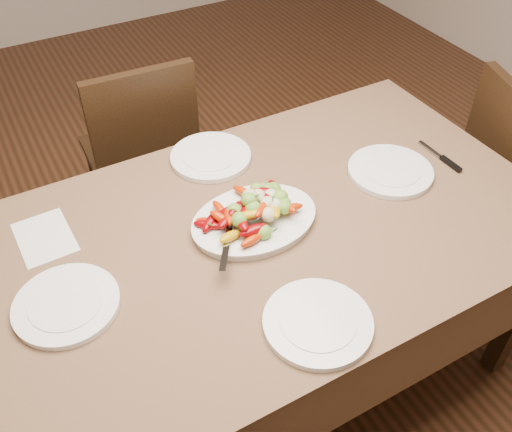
{
  "coord_description": "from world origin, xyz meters",
  "views": [
    {
      "loc": [
        -0.72,
        -1.35,
        1.93
      ],
      "look_at": [
        -0.14,
        -0.29,
        0.82
      ],
      "focal_mm": 40.0,
      "sensor_mm": 36.0,
      "label": 1
    }
  ],
  "objects": [
    {
      "name": "plate_right",
      "position": [
        0.39,
        -0.26,
        0.77
      ],
      "size": [
        0.28,
        0.28,
        0.02
      ],
      "primitive_type": "cylinder",
      "color": "white",
      "rests_on": "dining_table"
    },
    {
      "name": "dining_table",
      "position": [
        -0.14,
        -0.29,
        0.38
      ],
      "size": [
        1.85,
        1.06,
        0.76
      ],
      "primitive_type": "cube",
      "rotation": [
        0.0,
        0.0,
        0.01
      ],
      "color": "brown",
      "rests_on": "ground"
    },
    {
      "name": "menu_card",
      "position": [
        -0.69,
        -0.02,
        0.76
      ],
      "size": [
        0.16,
        0.21,
        0.0
      ],
      "primitive_type": "cube",
      "rotation": [
        0.0,
        0.0,
        0.03
      ],
      "color": "silver",
      "rests_on": "dining_table"
    },
    {
      "name": "floor",
      "position": [
        0.0,
        0.0,
        0.0
      ],
      "size": [
        6.0,
        6.0,
        0.0
      ],
      "primitive_type": "plane",
      "color": "#3B2011",
      "rests_on": "ground"
    },
    {
      "name": "plate_left",
      "position": [
        -0.7,
        -0.3,
        0.77
      ],
      "size": [
        0.27,
        0.27,
        0.02
      ],
      "primitive_type": "cylinder",
      "color": "white",
      "rests_on": "dining_table"
    },
    {
      "name": "plate_near",
      "position": [
        -0.16,
        -0.66,
        0.77
      ],
      "size": [
        0.28,
        0.28,
        0.02
      ],
      "primitive_type": "cylinder",
      "color": "white",
      "rests_on": "dining_table"
    },
    {
      "name": "plate_far",
      "position": [
        -0.1,
        0.09,
        0.77
      ],
      "size": [
        0.28,
        0.28,
        0.02
      ],
      "primitive_type": "cylinder",
      "color": "white",
      "rests_on": "dining_table"
    },
    {
      "name": "table_knife",
      "position": [
        0.59,
        -0.28,
        0.76
      ],
      "size": [
        0.02,
        0.2,
        0.01
      ],
      "primitive_type": null,
      "rotation": [
        0.0,
        0.0,
        0.02
      ],
      "color": "#9EA0A8",
      "rests_on": "dining_table"
    },
    {
      "name": "chair_far",
      "position": [
        -0.2,
        0.64,
        0.47
      ],
      "size": [
        0.44,
        0.44,
        0.95
      ],
      "primitive_type": null,
      "rotation": [
        0.0,
        0.0,
        3.1
      ],
      "color": "black",
      "rests_on": "ground"
    },
    {
      "name": "roasted_vegetables",
      "position": [
        -0.13,
        -0.26,
        0.83
      ],
      "size": [
        0.31,
        0.21,
        0.09
      ],
      "primitive_type": null,
      "rotation": [
        0.0,
        0.0,
        0.01
      ],
      "color": "#6D0205",
      "rests_on": "serving_platter"
    },
    {
      "name": "serving_spoon",
      "position": [
        -0.19,
        -0.3,
        0.81
      ],
      "size": [
        0.27,
        0.2,
        0.03
      ],
      "primitive_type": null,
      "rotation": [
        0.0,
        0.0,
        -0.57
      ],
      "color": "#9EA0A8",
      "rests_on": "serving_platter"
    },
    {
      "name": "serving_platter",
      "position": [
        -0.13,
        -0.26,
        0.77
      ],
      "size": [
        0.38,
        0.28,
        0.02
      ],
      "primitive_type": "ellipsoid",
      "rotation": [
        0.0,
        0.0,
        0.01
      ],
      "color": "white",
      "rests_on": "dining_table"
    }
  ]
}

